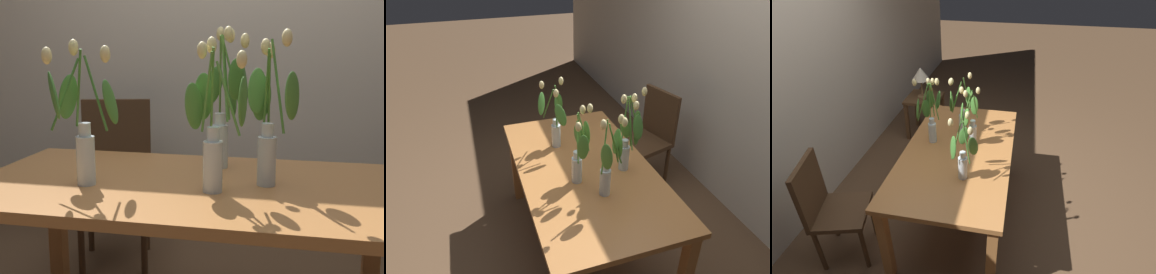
% 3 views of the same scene
% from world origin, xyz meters
% --- Properties ---
extents(room_wall_rear, '(9.00, 0.10, 2.70)m').
position_xyz_m(room_wall_rear, '(0.00, 1.42, 1.35)').
color(room_wall_rear, beige).
rests_on(room_wall_rear, ground).
extents(dining_table, '(1.60, 0.90, 0.74)m').
position_xyz_m(dining_table, '(0.00, 0.00, 0.65)').
color(dining_table, '#B7753D').
rests_on(dining_table, ground).
extents(tulip_vase_0, '(0.25, 0.21, 0.53)m').
position_xyz_m(tulip_vase_0, '(-0.35, -0.11, 0.95)').
color(tulip_vase_0, silver).
rests_on(tulip_vase_0, dining_table).
extents(tulip_vase_1, '(0.23, 0.15, 0.54)m').
position_xyz_m(tulip_vase_1, '(0.12, -0.08, 0.94)').
color(tulip_vase_1, silver).
rests_on(tulip_vase_1, dining_table).
extents(tulip_vase_2, '(0.20, 0.20, 0.56)m').
position_xyz_m(tulip_vase_2, '(0.30, 0.04, 0.95)').
color(tulip_vase_2, silver).
rests_on(tulip_vase_2, dining_table).
extents(tulip_vase_3, '(0.22, 0.22, 0.58)m').
position_xyz_m(tulip_vase_3, '(0.11, 0.26, 0.98)').
color(tulip_vase_3, silver).
rests_on(tulip_vase_3, dining_table).
extents(dining_chair, '(0.49, 0.49, 0.93)m').
position_xyz_m(dining_chair, '(-0.62, 0.88, 0.52)').
color(dining_chair, '#4C331E').
rests_on(dining_chair, ground).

